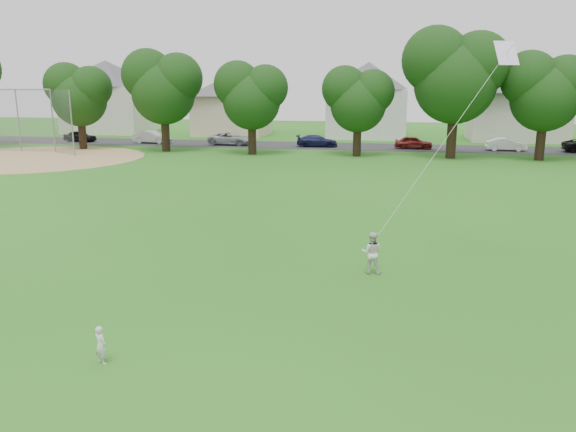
% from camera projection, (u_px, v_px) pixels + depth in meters
% --- Properties ---
extents(ground, '(160.00, 160.00, 0.00)m').
position_uv_depth(ground, '(250.00, 317.00, 14.70)').
color(ground, '#215F15').
rests_on(ground, ground).
extents(street, '(90.00, 7.00, 0.01)m').
position_uv_depth(street, '(361.00, 147.00, 54.81)').
color(street, '#2D2D30').
rests_on(street, ground).
extents(dirt_infield, '(18.00, 18.00, 0.02)m').
position_uv_depth(dirt_infield, '(33.00, 158.00, 46.33)').
color(dirt_infield, '#9E7F51').
rests_on(dirt_infield, ground).
extents(toddler, '(0.37, 0.31, 0.88)m').
position_uv_depth(toddler, '(101.00, 345.00, 12.18)').
color(toddler, silver).
rests_on(toddler, ground).
extents(older_boy, '(0.69, 0.54, 1.37)m').
position_uv_depth(older_boy, '(372.00, 253.00, 18.00)').
color(older_boy, silver).
rests_on(older_boy, ground).
extents(kite, '(2.36, 0.86, 7.05)m').
position_uv_depth(kite, '(437.00, 151.00, 17.37)').
color(kite, silver).
rests_on(kite, ground).
extents(baseball_backstop, '(12.57, 3.01, 5.51)m').
position_uv_depth(baseball_backstop, '(14.00, 121.00, 49.72)').
color(baseball_backstop, gray).
rests_on(baseball_backstop, ground).
extents(tree_row, '(83.01, 9.00, 10.95)m').
position_uv_depth(tree_row, '(407.00, 78.00, 45.65)').
color(tree_row, black).
rests_on(tree_row, ground).
extents(parked_cars, '(53.85, 2.35, 1.27)m').
position_uv_depth(parked_cars, '(331.00, 141.00, 54.24)').
color(parked_cars, black).
rests_on(parked_cars, ground).
extents(house_row, '(78.08, 14.20, 10.33)m').
position_uv_depth(house_row, '(375.00, 93.00, 63.08)').
color(house_row, silver).
rests_on(house_row, ground).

